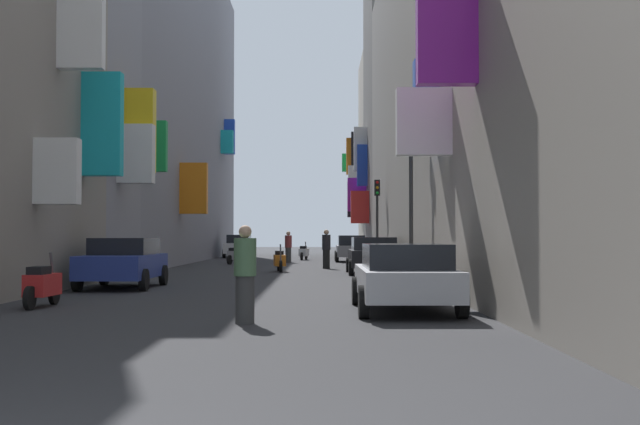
# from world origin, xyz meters

# --- Properties ---
(ground_plane) EXTENTS (140.00, 140.00, 0.00)m
(ground_plane) POSITION_xyz_m (0.00, 30.00, 0.00)
(ground_plane) COLOR #2D2D30
(building_left_mid_a) EXTENTS (7.20, 4.95, 16.79)m
(building_left_mid_a) POSITION_xyz_m (-7.98, 24.61, 8.37)
(building_left_mid_a) COLOR gray
(building_left_mid_a) RESTS_ON ground
(building_left_mid_b) EXTENTS (7.34, 32.91, 19.58)m
(building_left_mid_b) POSITION_xyz_m (-8.00, 43.54, 9.79)
(building_left_mid_b) COLOR gray
(building_left_mid_b) RESTS_ON ground
(building_right_near) EXTENTS (7.29, 43.14, 14.67)m
(building_right_near) POSITION_xyz_m (8.00, 21.56, 7.33)
(building_right_near) COLOR gray
(building_right_near) RESTS_ON ground
(building_right_mid_a) EXTENTS (7.24, 9.49, 21.53)m
(building_right_mid_a) POSITION_xyz_m (7.98, 47.89, 10.73)
(building_right_mid_a) COLOR slate
(building_right_mid_a) RESTS_ON ground
(building_right_mid_b) EXTENTS (7.35, 7.37, 14.79)m
(building_right_mid_b) POSITION_xyz_m (7.97, 56.32, 7.39)
(building_right_mid_b) COLOR #B2A899
(building_right_mid_b) RESTS_ON ground
(parked_car_grey) EXTENTS (1.84, 3.92, 1.49)m
(parked_car_grey) POSITION_xyz_m (3.69, 41.69, 0.78)
(parked_car_grey) COLOR slate
(parked_car_grey) RESTS_ON ground
(parked_car_blue) EXTENTS (1.96, 3.99, 1.41)m
(parked_car_blue) POSITION_xyz_m (-3.66, 19.02, 0.75)
(parked_car_blue) COLOR navy
(parked_car_blue) RESTS_ON ground
(parked_car_silver) EXTENTS (1.93, 4.33, 1.32)m
(parked_car_silver) POSITION_xyz_m (3.57, 12.03, 0.71)
(parked_car_silver) COLOR #B7B7BC
(parked_car_silver) RESTS_ON ground
(parked_car_white) EXTENTS (1.83, 4.00, 1.54)m
(parked_car_white) POSITION_xyz_m (-3.57, 50.19, 0.80)
(parked_car_white) COLOR white
(parked_car_white) RESTS_ON ground
(parked_car_black) EXTENTS (2.00, 4.28, 1.42)m
(parked_car_black) POSITION_xyz_m (3.98, 27.27, 0.75)
(parked_car_black) COLOR black
(parked_car_black) RESTS_ON ground
(scooter_orange) EXTENTS (0.57, 1.85, 1.13)m
(scooter_orange) POSITION_xyz_m (0.26, 29.16, 0.46)
(scooter_orange) COLOR orange
(scooter_orange) RESTS_ON ground
(scooter_red) EXTENTS (0.47, 1.82, 1.13)m
(scooter_red) POSITION_xyz_m (-3.82, 12.91, 0.46)
(scooter_red) COLOR red
(scooter_red) RESTS_ON ground
(scooter_silver) EXTENTS (0.80, 1.73, 1.13)m
(scooter_silver) POSITION_xyz_m (-2.48, 37.84, 0.46)
(scooter_silver) COLOR #ADADB2
(scooter_silver) RESTS_ON ground
(scooter_white) EXTENTS (0.63, 1.92, 1.13)m
(scooter_white) POSITION_xyz_m (0.94, 44.91, 0.46)
(scooter_white) COLOR silver
(scooter_white) RESTS_ON ground
(pedestrian_crossing) EXTENTS (0.52, 0.52, 1.66)m
(pedestrian_crossing) POSITION_xyz_m (0.66, 9.85, 0.82)
(pedestrian_crossing) COLOR #3B3B3B
(pedestrian_crossing) RESTS_ON ground
(pedestrian_near_left) EXTENTS (0.45, 0.45, 1.72)m
(pedestrian_near_left) POSITION_xyz_m (0.19, 39.75, 0.86)
(pedestrian_near_left) COLOR #3A3A3A
(pedestrian_near_left) RESTS_ON ground
(pedestrian_near_right) EXTENTS (0.39, 0.39, 1.75)m
(pedestrian_near_right) POSITION_xyz_m (2.20, 32.11, 0.88)
(pedestrian_near_right) COLOR black
(pedestrian_near_right) RESTS_ON ground
(traffic_light_near_corner) EXTENTS (0.26, 0.34, 4.73)m
(traffic_light_near_corner) POSITION_xyz_m (4.58, 19.60, 3.19)
(traffic_light_near_corner) COLOR #2D2D2D
(traffic_light_near_corner) RESTS_ON ground
(traffic_light_far_corner) EXTENTS (0.26, 0.34, 4.12)m
(traffic_light_far_corner) POSITION_xyz_m (4.62, 34.00, 2.81)
(traffic_light_far_corner) COLOR #2D2D2D
(traffic_light_far_corner) RESTS_ON ground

